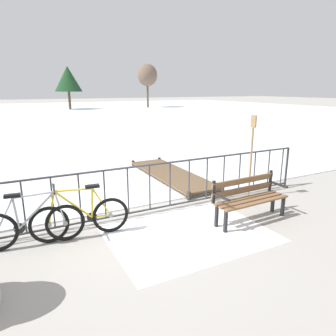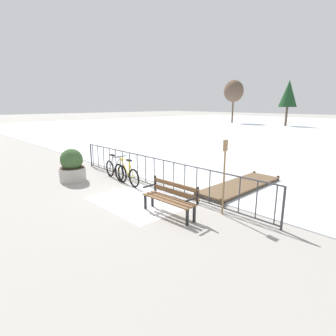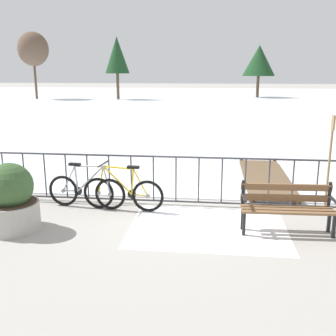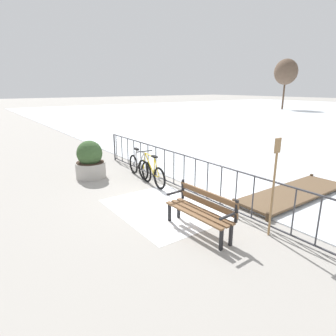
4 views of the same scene
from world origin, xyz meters
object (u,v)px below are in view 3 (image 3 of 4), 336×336
at_px(oar_upright, 330,159).
at_px(bicycle_second, 86,191).
at_px(park_bench, 287,204).
at_px(planter_with_shrub, 11,200).
at_px(bicycle_near_railing, 123,193).

bearing_deg(oar_upright, bicycle_second, -178.11).
xyz_separation_m(park_bench, planter_with_shrub, (-4.87, -0.47, 0.05)).
xyz_separation_m(bicycle_second, oar_upright, (4.85, 0.16, 0.77)).
relative_size(park_bench, oar_upright, 0.82).
relative_size(bicycle_near_railing, planter_with_shrub, 1.39).
height_order(bicycle_second, planter_with_shrub, planter_with_shrub).
bearing_deg(planter_with_shrub, oar_upright, 14.15).
bearing_deg(bicycle_near_railing, bicycle_second, 175.54).
xyz_separation_m(park_bench, oar_upright, (0.93, 0.99, 0.63)).
relative_size(bicycle_near_railing, bicycle_second, 1.00).
relative_size(bicycle_second, park_bench, 1.05).
bearing_deg(park_bench, bicycle_near_railing, 166.14).
relative_size(planter_with_shrub, oar_upright, 0.62).
distance_m(bicycle_near_railing, bicycle_second, 0.80).
bearing_deg(park_bench, planter_with_shrub, -174.49).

